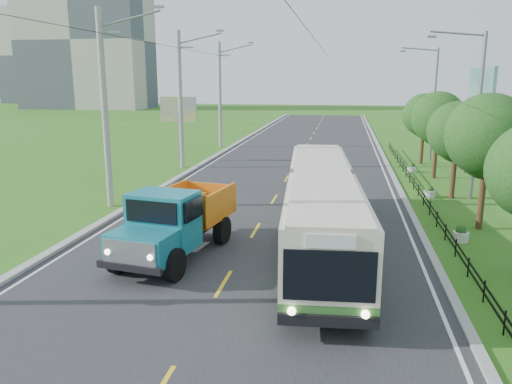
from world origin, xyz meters
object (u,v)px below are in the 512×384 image
(pole_mid, at_px, (181,99))
(pole_far, at_px, (220,95))
(tree_third, at_px, (488,140))
(bus, at_px, (321,202))
(planter_mid, at_px, (429,192))
(billboard_right, at_px, (480,98))
(billboard_left, at_px, (178,113))
(tree_fifth, at_px, (438,121))
(streetlight_far, at_px, (432,100))
(planter_far, at_px, (412,168))
(pole_near, at_px, (105,109))
(dump_truck, at_px, (176,218))
(tree_back, at_px, (424,117))
(streetlight_mid, at_px, (475,110))
(planter_near, at_px, (461,235))
(tree_fourth, at_px, (457,134))

(pole_mid, relative_size, pole_far, 1.00)
(tree_third, xyz_separation_m, bus, (-6.95, -3.74, -2.18))
(pole_far, distance_m, planter_mid, 25.85)
(planter_mid, xyz_separation_m, billboard_right, (3.70, 6.00, 5.06))
(billboard_right, bearing_deg, billboard_left, 169.60)
(tree_fifth, xyz_separation_m, planter_mid, (-1.26, -6.14, -3.57))
(streetlight_far, bearing_deg, planter_far, -108.80)
(tree_third, relative_size, planter_mid, 8.96)
(pole_near, xyz_separation_m, billboard_right, (20.56, 11.00, 0.25))
(dump_truck, bearing_deg, pole_near, 140.42)
(tree_fifth, bearing_deg, billboard_left, 168.72)
(tree_fifth, relative_size, planter_far, 8.66)
(tree_back, relative_size, streetlight_far, 0.61)
(streetlight_mid, bearing_deg, pole_far, 134.86)
(pole_far, bearing_deg, pole_mid, -90.00)
(streetlight_far, distance_m, billboard_left, 20.56)
(planter_near, relative_size, planter_mid, 1.00)
(tree_fourth, xyz_separation_m, tree_back, (0.00, 12.00, 0.07))
(tree_third, distance_m, tree_back, 18.00)
(pole_mid, bearing_deg, billboard_left, 112.42)
(tree_fifth, distance_m, bus, 17.33)
(planter_mid, xyz_separation_m, planter_far, (0.00, 8.00, 0.00))
(planter_mid, height_order, dump_truck, dump_truck)
(billboard_left, xyz_separation_m, dump_truck, (7.12, -21.70, -2.37))
(billboard_right, height_order, bus, billboard_right)
(billboard_left, bearing_deg, planter_far, -6.31)
(pole_far, xyz_separation_m, streetlight_far, (18.90, -5.00, -0.19))
(pole_mid, xyz_separation_m, tree_third, (18.12, -12.86, -1.11))
(planter_far, height_order, bus, bus)
(planter_near, bearing_deg, billboard_right, 75.20)
(pole_far, bearing_deg, pole_near, -90.00)
(streetlight_far, bearing_deg, tree_back, -112.92)
(streetlight_far, bearing_deg, bus, -108.16)
(tree_back, height_order, billboard_right, billboard_right)
(billboard_left, bearing_deg, tree_back, 6.31)
(billboard_right, distance_m, bus, 18.55)
(planter_mid, bearing_deg, streetlight_far, 81.70)
(pole_mid, relative_size, streetlight_mid, 1.10)
(pole_mid, bearing_deg, dump_truck, -72.53)
(tree_fourth, height_order, planter_mid, tree_fourth)
(tree_back, relative_size, dump_truck, 0.83)
(tree_fourth, relative_size, planter_mid, 8.06)
(streetlight_far, distance_m, bus, 25.03)
(planter_far, relative_size, billboard_right, 0.09)
(streetlight_mid, bearing_deg, tree_fifth, 97.29)
(planter_mid, distance_m, billboard_left, 20.99)
(billboard_left, bearing_deg, tree_third, -39.33)
(pole_far, xyz_separation_m, planter_far, (16.86, -11.00, -4.81))
(tree_fifth, bearing_deg, streetlight_mid, -82.71)
(tree_third, xyz_separation_m, planter_far, (-1.26, 13.86, -3.70))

